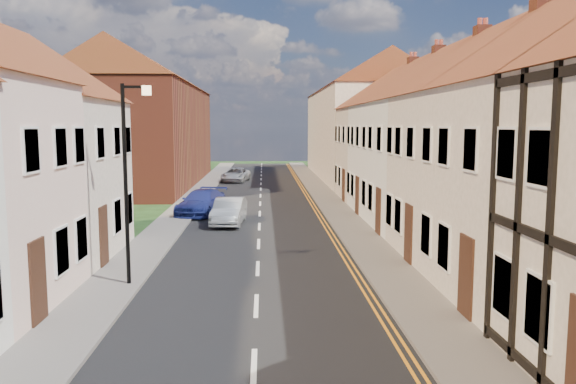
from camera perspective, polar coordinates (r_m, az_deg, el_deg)
name	(u,v)px	position (r m, az deg, el deg)	size (l,w,h in m)	color
road	(259,227)	(27.28, -2.94, -3.54)	(7.00, 90.00, 0.02)	black
pavement_left	(168,226)	(27.66, -12.11, -3.44)	(1.80, 90.00, 0.12)	slate
pavement_right	(349,225)	(27.59, 6.25, -3.35)	(1.80, 90.00, 0.12)	slate
cottage_r_cream_mid	(510,137)	(22.28, 21.64, 5.23)	(8.30, 5.20, 9.00)	#F8E4D0
cottage_r_pink	(459,135)	(27.30, 17.00, 5.60)	(8.30, 6.00, 9.00)	white
cottage_r_white_far	(426,133)	(32.44, 13.82, 5.86)	(8.30, 5.20, 9.00)	white
cottage_r_cream_far	(402,132)	(37.65, 11.51, 6.01)	(8.30, 6.00, 9.00)	#F8E4D0
block_right_far	(362,121)	(52.63, 7.48, 7.17)	(8.30, 24.20, 10.50)	#F8E4D0
block_left_far	(147,120)	(47.80, -14.11, 7.07)	(8.30, 24.20, 10.50)	maroon
lamppost	(128,171)	(17.37, -15.93, 2.02)	(0.88, 0.15, 6.00)	black
car_mid	(229,211)	(28.05, -6.00, -1.96)	(1.38, 3.96, 1.30)	#B0B4B8
car_far	(202,202)	(31.32, -8.76, -1.05)	(1.88, 4.63, 1.34)	navy
car_distant	(236,175)	(49.06, -5.33, 1.75)	(2.01, 4.36, 1.21)	#B8BBC0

